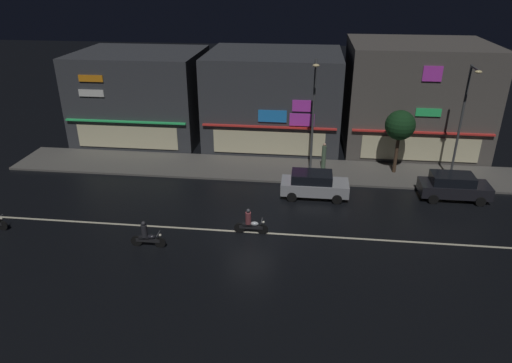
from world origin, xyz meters
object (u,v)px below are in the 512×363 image
at_px(motorcycle_lead, 147,236).
at_px(parked_car_near_kerb, 314,184).
at_px(motorcycle_opposite_lane, 250,223).
at_px(streetlamp_west, 313,109).
at_px(traffic_cone, 343,185).
at_px(parked_car_trailing, 454,186).
at_px(pedestrian_on_sidewalk, 324,156).
at_px(streetlamp_mid, 463,116).

bearing_deg(motorcycle_lead, parked_car_near_kerb, -142.35).
bearing_deg(motorcycle_opposite_lane, streetlamp_west, -112.01).
distance_m(motorcycle_opposite_lane, traffic_cone, 8.40).
bearing_deg(streetlamp_west, parked_car_trailing, -17.44).
bearing_deg(parked_car_trailing, motorcycle_lead, 23.74).
xyz_separation_m(pedestrian_on_sidewalk, motorcycle_opposite_lane, (-4.19, -9.46, -0.43)).
xyz_separation_m(parked_car_near_kerb, parked_car_trailing, (8.85, 0.74, 0.00)).
height_order(streetlamp_west, streetlamp_mid, streetlamp_west).
height_order(streetlamp_west, parked_car_near_kerb, streetlamp_west).
xyz_separation_m(streetlamp_west, traffic_cone, (2.21, -2.24, -4.52)).
xyz_separation_m(motorcycle_lead, traffic_cone, (10.71, 8.35, -0.36)).
height_order(motorcycle_lead, motorcycle_opposite_lane, same).
bearing_deg(streetlamp_mid, motorcycle_opposite_lane, -146.83).
height_order(streetlamp_west, motorcycle_lead, streetlamp_west).
bearing_deg(streetlamp_mid, streetlamp_west, 179.22).
height_order(streetlamp_west, traffic_cone, streetlamp_west).
height_order(motorcycle_lead, traffic_cone, motorcycle_lead).
bearing_deg(parked_car_near_kerb, motorcycle_lead, 38.69).
distance_m(streetlamp_mid, motorcycle_opposite_lane, 16.03).
height_order(pedestrian_on_sidewalk, parked_car_trailing, pedestrian_on_sidewalk).
relative_size(streetlamp_west, parked_car_trailing, 1.86).
relative_size(streetlamp_mid, traffic_cone, 14.26).
relative_size(streetlamp_west, streetlamp_mid, 1.02).
bearing_deg(motorcycle_opposite_lane, streetlamp_mid, -148.15).
height_order(pedestrian_on_sidewalk, motorcycle_opposite_lane, pedestrian_on_sidewalk).
xyz_separation_m(pedestrian_on_sidewalk, traffic_cone, (1.27, -3.08, -0.78)).
xyz_separation_m(streetlamp_mid, motorcycle_opposite_lane, (-12.97, -8.48, -4.08)).
bearing_deg(motorcycle_lead, parked_car_trailing, -157.30).
distance_m(pedestrian_on_sidewalk, motorcycle_opposite_lane, 10.35).
distance_m(pedestrian_on_sidewalk, parked_car_near_kerb, 4.50).
bearing_deg(motorcycle_lead, motorcycle_opposite_lane, -160.37).
xyz_separation_m(parked_car_trailing, motorcycle_lead, (-17.59, -7.74, -0.24)).
relative_size(motorcycle_lead, motorcycle_opposite_lane, 1.00).
bearing_deg(motorcycle_opposite_lane, parked_car_trailing, -156.32).
height_order(motorcycle_opposite_lane, traffic_cone, motorcycle_opposite_lane).
relative_size(streetlamp_mid, motorcycle_opposite_lane, 4.13).
xyz_separation_m(streetlamp_west, parked_car_trailing, (9.09, -2.86, -3.92)).
bearing_deg(streetlamp_west, parked_car_near_kerb, -86.20).
height_order(pedestrian_on_sidewalk, parked_car_near_kerb, pedestrian_on_sidewalk).
relative_size(streetlamp_mid, pedestrian_on_sidewalk, 4.03).
bearing_deg(traffic_cone, streetlamp_west, 134.61).
distance_m(parked_car_trailing, motorcycle_opposite_lane, 13.62).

